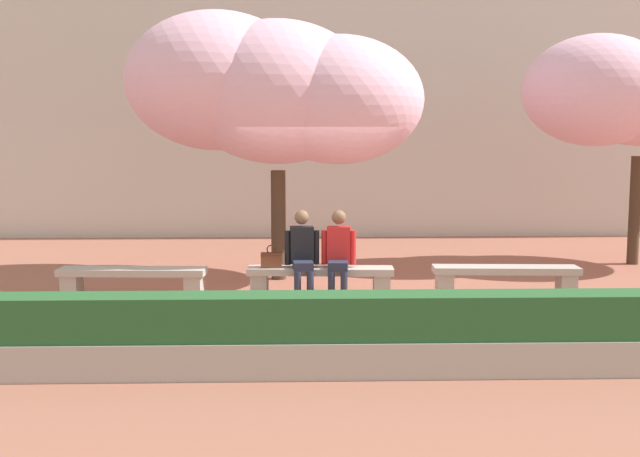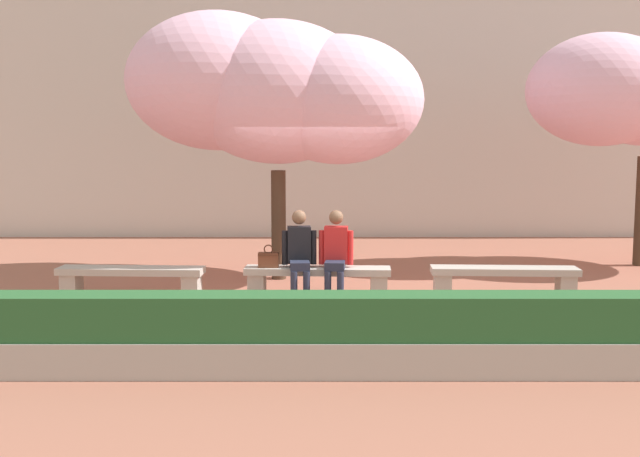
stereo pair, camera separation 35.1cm
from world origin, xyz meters
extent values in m
plane|color=#9E604C|center=(0.00, 0.00, 0.00)|extent=(100.00, 100.00, 0.00)
cube|color=beige|center=(0.00, 9.02, 4.76)|extent=(28.00, 4.00, 9.51)
cube|color=#ADA89E|center=(-2.75, 0.00, 0.40)|extent=(2.16, 0.53, 0.10)
cube|color=#ADA89E|center=(-3.65, 0.05, 0.17)|extent=(0.26, 0.35, 0.35)
cube|color=#ADA89E|center=(-1.85, -0.05, 0.17)|extent=(0.26, 0.35, 0.35)
cube|color=#ADA89E|center=(0.00, 0.00, 0.40)|extent=(2.16, 0.53, 0.10)
cube|color=#ADA89E|center=(-0.90, 0.05, 0.17)|extent=(0.26, 0.35, 0.35)
cube|color=#ADA89E|center=(0.90, -0.05, 0.17)|extent=(0.26, 0.35, 0.35)
cube|color=#ADA89E|center=(2.75, 0.00, 0.40)|extent=(2.16, 0.53, 0.10)
cube|color=#ADA89E|center=(1.85, 0.05, 0.17)|extent=(0.26, 0.35, 0.35)
cube|color=#ADA89E|center=(3.65, -0.05, 0.17)|extent=(0.26, 0.35, 0.35)
cube|color=black|center=(-0.33, -0.42, 0.03)|extent=(0.11, 0.23, 0.06)
cylinder|color=#23283D|center=(-0.34, -0.37, 0.24)|extent=(0.10, 0.10, 0.42)
cube|color=black|center=(-0.15, -0.41, 0.03)|extent=(0.11, 0.23, 0.06)
cylinder|color=#23283D|center=(-0.16, -0.35, 0.24)|extent=(0.10, 0.10, 0.42)
cube|color=#23283D|center=(-0.26, -0.18, 0.51)|extent=(0.31, 0.42, 0.12)
cube|color=black|center=(-0.27, 0.04, 0.78)|extent=(0.35, 0.24, 0.54)
sphere|color=brown|center=(-0.27, 0.04, 1.19)|extent=(0.21, 0.21, 0.21)
cylinder|color=black|center=(-0.48, 0.01, 0.74)|extent=(0.09, 0.09, 0.50)
cylinder|color=black|center=(-0.06, 0.03, 0.74)|extent=(0.09, 0.09, 0.50)
cube|color=black|center=(0.14, -0.41, 0.03)|extent=(0.12, 0.23, 0.06)
cylinder|color=#23283D|center=(0.15, -0.35, 0.24)|extent=(0.10, 0.10, 0.42)
cube|color=black|center=(0.32, -0.43, 0.03)|extent=(0.12, 0.23, 0.06)
cylinder|color=#23283D|center=(0.33, -0.37, 0.24)|extent=(0.10, 0.10, 0.42)
cube|color=#23283D|center=(0.25, -0.18, 0.51)|extent=(0.31, 0.42, 0.12)
cube|color=red|center=(0.27, 0.04, 0.78)|extent=(0.36, 0.25, 0.54)
sphere|color=brown|center=(0.27, 0.04, 1.19)|extent=(0.21, 0.21, 0.21)
cylinder|color=red|center=(0.06, 0.04, 0.74)|extent=(0.09, 0.09, 0.50)
cylinder|color=red|center=(0.48, 0.00, 0.74)|extent=(0.09, 0.09, 0.50)
cube|color=brown|center=(-0.72, -0.01, 0.56)|extent=(0.30, 0.14, 0.22)
cube|color=#552C1C|center=(-0.72, -0.02, 0.65)|extent=(0.30, 0.15, 0.04)
torus|color=#4A2718|center=(-0.72, -0.01, 0.72)|extent=(0.14, 0.02, 0.14)
cylinder|color=#473323|center=(-0.65, 1.52, 0.91)|extent=(0.24, 0.24, 1.81)
ellipsoid|color=#EFB7D1|center=(-0.65, 1.52, 3.08)|extent=(3.09, 3.22, 2.32)
ellipsoid|color=#EFB7D1|center=(-1.64, 1.68, 3.27)|extent=(3.01, 3.24, 2.26)
ellipsoid|color=#EFB7D1|center=(0.33, 1.41, 2.95)|extent=(2.76, 3.02, 2.07)
ellipsoid|color=#EFB7D1|center=(5.06, 2.67, 3.20)|extent=(2.67, 2.40, 2.00)
cube|color=#ADA89E|center=(0.00, -3.65, 0.18)|extent=(12.05, 0.50, 0.36)
cube|color=#285B2D|center=(0.00, -3.65, 0.58)|extent=(11.95, 0.44, 0.44)
camera|label=1|loc=(-0.32, -10.84, 2.29)|focal=42.00mm
camera|label=2|loc=(0.04, -10.84, 2.29)|focal=42.00mm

